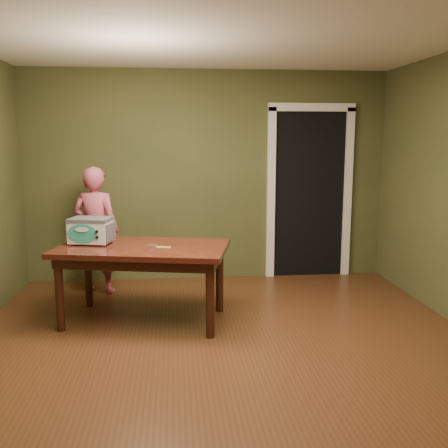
# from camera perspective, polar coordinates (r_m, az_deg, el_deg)

# --- Properties ---
(floor) EXTENTS (5.00, 5.00, 0.00)m
(floor) POSITION_cam_1_polar(r_m,az_deg,el_deg) (4.14, 0.67, -15.46)
(floor) COLOR #512C17
(floor) RESTS_ON ground
(room_shell) EXTENTS (4.52, 5.02, 2.61)m
(room_shell) POSITION_cam_1_polar(r_m,az_deg,el_deg) (3.75, 0.72, 8.86)
(room_shell) COLOR #4E4F2A
(room_shell) RESTS_ON ground
(doorway) EXTENTS (1.10, 0.66, 2.25)m
(doorway) POSITION_cam_1_polar(r_m,az_deg,el_deg) (6.77, 9.04, 3.59)
(doorway) COLOR black
(doorway) RESTS_ON ground
(dining_table) EXTENTS (1.75, 1.22, 0.75)m
(dining_table) POSITION_cam_1_polar(r_m,az_deg,el_deg) (4.87, -9.24, -3.62)
(dining_table) COLOR #37120C
(dining_table) RESTS_ON floor
(toy_oven) EXTENTS (0.46, 0.35, 0.26)m
(toy_oven) POSITION_cam_1_polar(r_m,az_deg,el_deg) (5.03, -14.98, -0.63)
(toy_oven) COLOR #4C4F54
(toy_oven) RESTS_ON dining_table
(baking_pan) EXTENTS (0.10, 0.10, 0.02)m
(baking_pan) POSITION_cam_1_polar(r_m,az_deg,el_deg) (4.77, -8.21, -2.50)
(baking_pan) COLOR silver
(baking_pan) RESTS_ON dining_table
(spatula) EXTENTS (0.18, 0.07, 0.01)m
(spatula) POSITION_cam_1_polar(r_m,az_deg,el_deg) (4.75, -7.17, -2.63)
(spatula) COLOR #E7E064
(spatula) RESTS_ON dining_table
(child) EXTENTS (0.61, 0.48, 1.46)m
(child) POSITION_cam_1_polar(r_m,az_deg,el_deg) (5.88, -14.39, -0.71)
(child) COLOR #C6516A
(child) RESTS_ON floor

